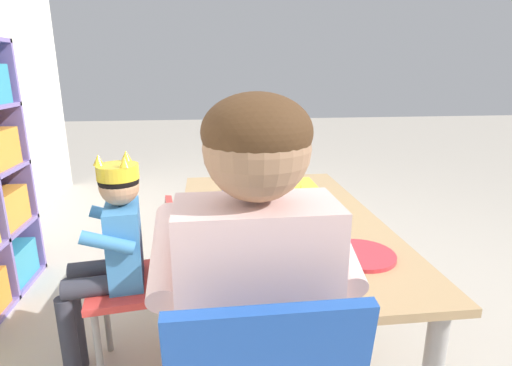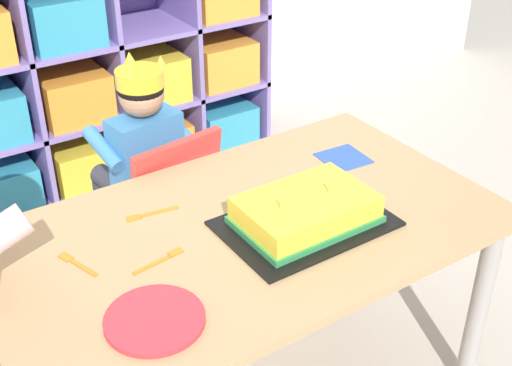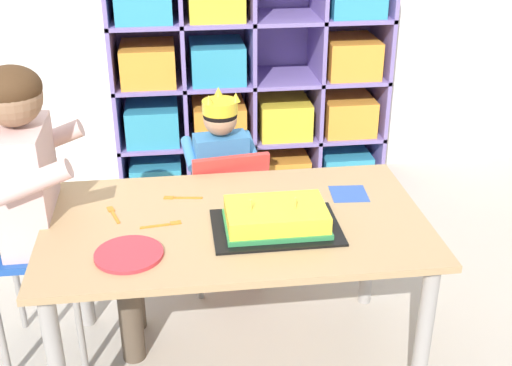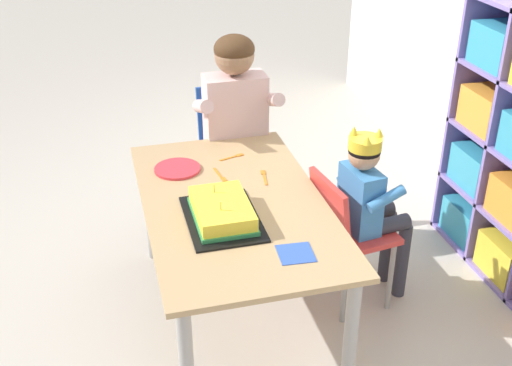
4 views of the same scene
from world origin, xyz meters
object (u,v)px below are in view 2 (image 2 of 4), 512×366
object	(u,v)px
child_with_crown	(140,151)
birthday_cake_on_tray	(306,213)
paper_plate_stack	(155,319)
fork_by_napkin	(76,263)
classroom_chair_blue	(163,203)
fork_at_table_front_edge	(162,260)
activity_table	(246,253)
fork_near_child_seat	(149,214)

from	to	relation	value
child_with_crown	birthday_cake_on_tray	distance (m)	0.69
paper_plate_stack	fork_by_napkin	size ratio (longest dim) A/B	1.68
birthday_cake_on_tray	fork_by_napkin	distance (m)	0.54
child_with_crown	classroom_chair_blue	bearing A→B (deg)	89.26
fork_by_napkin	fork_at_table_front_edge	xyz separation A→B (m)	(0.16, -0.10, 0.00)
birthday_cake_on_tray	paper_plate_stack	size ratio (longest dim) A/B	1.98
fork_by_napkin	birthday_cake_on_tray	bearing A→B (deg)	54.69
activity_table	classroom_chair_blue	size ratio (longest dim) A/B	1.92
birthday_cake_on_tray	paper_plate_stack	world-z (taller)	birthday_cake_on_tray
birthday_cake_on_tray	fork_near_child_seat	xyz separation A→B (m)	(-0.30, 0.25, -0.03)
fork_at_table_front_edge	paper_plate_stack	bearing A→B (deg)	51.49
activity_table	child_with_crown	size ratio (longest dim) A/B	1.47
fork_by_napkin	fork_near_child_seat	distance (m)	0.24
fork_at_table_front_edge	activity_table	bearing A→B (deg)	174.83
classroom_chair_blue	fork_at_table_front_edge	distance (m)	0.59
fork_near_child_seat	child_with_crown	bearing A→B (deg)	76.18
child_with_crown	fork_at_table_front_edge	xyz separation A→B (m)	(-0.23, -0.61, 0.07)
classroom_chair_blue	paper_plate_stack	bearing A→B (deg)	55.01
birthday_cake_on_tray	classroom_chair_blue	bearing A→B (deg)	101.08
paper_plate_stack	fork_near_child_seat	world-z (taller)	paper_plate_stack
activity_table	child_with_crown	world-z (taller)	child_with_crown
classroom_chair_blue	fork_near_child_seat	world-z (taller)	classroom_chair_blue
activity_table	birthday_cake_on_tray	size ratio (longest dim) A/B	3.08
activity_table	fork_at_table_front_edge	distance (m)	0.24
birthday_cake_on_tray	fork_by_napkin	world-z (taller)	birthday_cake_on_tray
activity_table	fork_by_napkin	xyz separation A→B (m)	(-0.40, 0.09, 0.08)
classroom_chair_blue	birthday_cake_on_tray	bearing A→B (deg)	93.22
fork_by_napkin	fork_at_table_front_edge	bearing A→B (deg)	41.52
fork_by_napkin	fork_at_table_front_edge	size ratio (longest dim) A/B	0.91
paper_plate_stack	fork_by_napkin	xyz separation A→B (m)	(-0.06, 0.27, -0.00)
classroom_chair_blue	fork_by_napkin	size ratio (longest dim) A/B	5.31
classroom_chair_blue	fork_by_napkin	world-z (taller)	classroom_chair_blue
paper_plate_stack	fork_near_child_seat	bearing A→B (deg)	65.65
activity_table	fork_by_napkin	distance (m)	0.41
birthday_cake_on_tray	fork_by_napkin	bearing A→B (deg)	162.60
child_with_crown	paper_plate_stack	xyz separation A→B (m)	(-0.33, -0.78, 0.07)
fork_by_napkin	child_with_crown	bearing A→B (deg)	124.42
activity_table	child_with_crown	xyz separation A→B (m)	(-0.00, 0.60, 0.02)
child_with_crown	activity_table	bearing A→B (deg)	82.28
fork_near_child_seat	fork_at_table_front_edge	bearing A→B (deg)	-99.24
activity_table	birthday_cake_on_tray	distance (m)	0.18
activity_table	fork_at_table_front_edge	size ratio (longest dim) A/B	9.34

